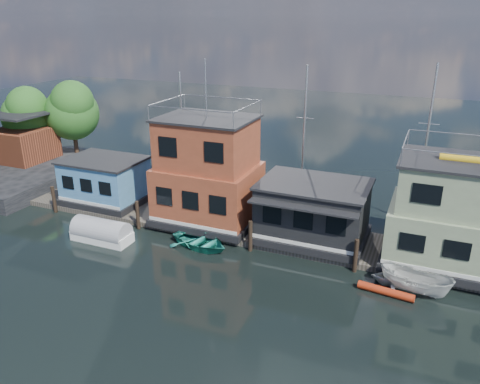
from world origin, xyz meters
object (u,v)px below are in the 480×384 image
at_px(houseboat_green, 459,217).
at_px(houseboat_blue, 105,181).
at_px(red_kayak, 386,291).
at_px(tarp_runabout, 102,232).
at_px(houseboat_dark, 313,211).
at_px(dinghy_teal, 200,241).
at_px(dinghy_white, 390,276).
at_px(motorboat, 416,282).
at_px(houseboat_red, 208,173).

bearing_deg(houseboat_green, houseboat_blue, -180.00).
bearing_deg(red_kayak, tarp_runabout, -171.01).
bearing_deg(houseboat_dark, tarp_runabout, -158.32).
distance_m(houseboat_blue, dinghy_teal, 11.37).
relative_size(houseboat_dark, dinghy_teal, 1.70).
distance_m(houseboat_dark, houseboat_green, 9.07).
distance_m(tarp_runabout, dinghy_white, 19.51).
bearing_deg(dinghy_white, motorboat, -120.50).
xyz_separation_m(tarp_runabout, dinghy_white, (19.42, 1.93, -0.08)).
distance_m(red_kayak, dinghy_white, 1.25).
relative_size(dinghy_teal, red_kayak, 1.37).
height_order(red_kayak, dinghy_white, dinghy_white).
bearing_deg(dinghy_teal, dinghy_white, -74.23).
relative_size(red_kayak, motorboat, 0.78).
distance_m(houseboat_red, tarp_runabout, 8.64).
bearing_deg(dinghy_white, dinghy_teal, 76.98).
xyz_separation_m(houseboat_dark, tarp_runabout, (-13.73, -5.46, -1.76)).
bearing_deg(houseboat_dark, houseboat_red, 179.86).
relative_size(houseboat_blue, red_kayak, 2.02).
bearing_deg(dinghy_white, houseboat_green, -56.33).
bearing_deg(motorboat, tarp_runabout, 106.20).
xyz_separation_m(houseboat_blue, red_kayak, (23.11, -4.74, -1.97)).
xyz_separation_m(dinghy_white, motorboat, (1.42, -0.44, 0.21)).
bearing_deg(tarp_runabout, houseboat_blue, 124.38).
xyz_separation_m(houseboat_red, tarp_runabout, (-5.73, -5.48, -3.45)).
xyz_separation_m(houseboat_green, dinghy_white, (-3.31, -3.55, -2.97)).
bearing_deg(motorboat, red_kayak, 128.83).
height_order(dinghy_teal, red_kayak, dinghy_teal).
relative_size(tarp_runabout, motorboat, 1.06).
bearing_deg(houseboat_dark, dinghy_teal, -152.29).
distance_m(dinghy_white, motorboat, 1.50).
bearing_deg(tarp_runabout, houseboat_green, 13.36).
distance_m(tarp_runabout, red_kayak, 19.36).
bearing_deg(houseboat_green, houseboat_dark, -179.88).
bearing_deg(red_kayak, motorboat, 33.53).
distance_m(dinghy_teal, motorboat, 13.99).
bearing_deg(tarp_runabout, houseboat_red, 43.53).
xyz_separation_m(houseboat_blue, tarp_runabout, (3.77, -5.48, -1.55)).
bearing_deg(houseboat_green, dinghy_teal, -167.13).
relative_size(houseboat_dark, dinghy_white, 3.37).
relative_size(red_kayak, dinghy_white, 1.44).
relative_size(houseboat_blue, houseboat_green, 0.76).
height_order(houseboat_blue, dinghy_white, houseboat_blue).
distance_m(houseboat_dark, red_kayak, 7.66).
xyz_separation_m(houseboat_red, dinghy_teal, (1.14, -3.62, -3.65)).
relative_size(houseboat_red, houseboat_green, 1.41).
distance_m(houseboat_dark, dinghy_white, 6.95).
bearing_deg(dinghy_teal, houseboat_dark, -46.86).
distance_m(houseboat_dark, tarp_runabout, 14.88).
height_order(tarp_runabout, motorboat, tarp_runabout).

